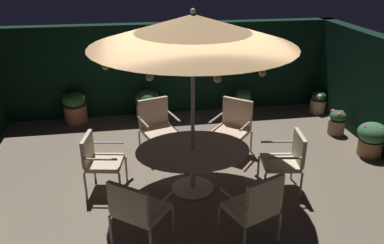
{
  "coord_description": "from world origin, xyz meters",
  "views": [
    {
      "loc": [
        -0.89,
        -5.38,
        3.47
      ],
      "look_at": [
        -0.02,
        -0.12,
        1.14
      ],
      "focal_mm": 36.09,
      "sensor_mm": 36.0,
      "label": 1
    }
  ],
  "objects_px": {
    "patio_chair_southwest": "(287,158)",
    "potted_plant_left_far": "(337,122)",
    "patio_chair_east": "(99,158)",
    "potted_plant_back_left": "(75,107)",
    "potted_plant_back_center": "(243,103)",
    "patio_chair_north": "(233,124)",
    "potted_plant_back_right": "(318,102)",
    "patio_umbrella": "(193,30)",
    "patio_dining_table": "(193,157)",
    "potted_plant_right_near": "(372,138)",
    "potted_plant_front_corner": "(147,105)",
    "patio_chair_northeast": "(157,123)",
    "patio_chair_south": "(256,204)",
    "patio_chair_southeast": "(137,208)"
  },
  "relations": [
    {
      "from": "patio_chair_north",
      "to": "potted_plant_left_far",
      "type": "relative_size",
      "value": 1.95
    },
    {
      "from": "potted_plant_left_far",
      "to": "potted_plant_back_center",
      "type": "relative_size",
      "value": 0.86
    },
    {
      "from": "potted_plant_back_left",
      "to": "potted_plant_back_center",
      "type": "xyz_separation_m",
      "value": [
        3.79,
        -0.2,
        -0.06
      ]
    },
    {
      "from": "patio_chair_southwest",
      "to": "patio_umbrella",
      "type": "bearing_deg",
      "value": 171.59
    },
    {
      "from": "potted_plant_left_far",
      "to": "potted_plant_back_right",
      "type": "xyz_separation_m",
      "value": [
        0.17,
        1.18,
        -0.01
      ]
    },
    {
      "from": "patio_chair_north",
      "to": "potted_plant_back_left",
      "type": "distance_m",
      "value": 3.65
    },
    {
      "from": "potted_plant_right_near",
      "to": "patio_chair_east",
      "type": "bearing_deg",
      "value": -176.09
    },
    {
      "from": "potted_plant_back_left",
      "to": "potted_plant_right_near",
      "type": "bearing_deg",
      "value": -23.97
    },
    {
      "from": "patio_chair_east",
      "to": "patio_dining_table",
      "type": "bearing_deg",
      "value": -10.37
    },
    {
      "from": "patio_chair_southwest",
      "to": "potted_plant_front_corner",
      "type": "bearing_deg",
      "value": 122.41
    },
    {
      "from": "patio_chair_northeast",
      "to": "potted_plant_back_left",
      "type": "xyz_separation_m",
      "value": [
        -1.69,
        1.67,
        -0.21
      ]
    },
    {
      "from": "patio_umbrella",
      "to": "patio_chair_east",
      "type": "bearing_deg",
      "value": 169.63
    },
    {
      "from": "patio_chair_north",
      "to": "patio_chair_east",
      "type": "xyz_separation_m",
      "value": [
        -2.39,
        -0.88,
        -0.02
      ]
    },
    {
      "from": "potted_plant_left_far",
      "to": "potted_plant_back_right",
      "type": "relative_size",
      "value": 1.0
    },
    {
      "from": "patio_chair_southwest",
      "to": "potted_plant_back_right",
      "type": "distance_m",
      "value": 3.59
    },
    {
      "from": "patio_chair_northeast",
      "to": "patio_chair_southwest",
      "type": "height_order",
      "value": "patio_chair_northeast"
    },
    {
      "from": "patio_chair_east",
      "to": "potted_plant_back_center",
      "type": "height_order",
      "value": "patio_chair_east"
    },
    {
      "from": "potted_plant_back_center",
      "to": "potted_plant_right_near",
      "type": "bearing_deg",
      "value": -51.89
    },
    {
      "from": "patio_dining_table",
      "to": "potted_plant_left_far",
      "type": "relative_size",
      "value": 3.39
    },
    {
      "from": "patio_chair_southeast",
      "to": "potted_plant_back_left",
      "type": "xyz_separation_m",
      "value": [
        -1.23,
        4.24,
        -0.21
      ]
    },
    {
      "from": "patio_chair_north",
      "to": "patio_chair_southwest",
      "type": "distance_m",
      "value": 1.45
    },
    {
      "from": "patio_chair_south",
      "to": "potted_plant_back_center",
      "type": "xyz_separation_m",
      "value": [
        1.09,
        4.25,
        -0.29
      ]
    },
    {
      "from": "patio_chair_southeast",
      "to": "patio_chair_south",
      "type": "distance_m",
      "value": 1.49
    },
    {
      "from": "potted_plant_right_near",
      "to": "potted_plant_left_far",
      "type": "distance_m",
      "value": 0.97
    },
    {
      "from": "patio_chair_northeast",
      "to": "patio_chair_southeast",
      "type": "height_order",
      "value": "patio_chair_northeast"
    },
    {
      "from": "patio_chair_northeast",
      "to": "potted_plant_left_far",
      "type": "xyz_separation_m",
      "value": [
        3.74,
        0.14,
        -0.3
      ]
    },
    {
      "from": "patio_chair_east",
      "to": "patio_chair_southwest",
      "type": "bearing_deg",
      "value": -9.39
    },
    {
      "from": "patio_chair_east",
      "to": "patio_chair_northeast",
      "type": "bearing_deg",
      "value": 49.03
    },
    {
      "from": "patio_chair_north",
      "to": "patio_chair_southwest",
      "type": "bearing_deg",
      "value": -69.57
    },
    {
      "from": "patio_chair_north",
      "to": "potted_plant_back_left",
      "type": "relative_size",
      "value": 1.44
    },
    {
      "from": "patio_dining_table",
      "to": "potted_plant_front_corner",
      "type": "bearing_deg",
      "value": 100.43
    },
    {
      "from": "patio_chair_southwest",
      "to": "potted_plant_left_far",
      "type": "relative_size",
      "value": 1.84
    },
    {
      "from": "patio_umbrella",
      "to": "potted_plant_front_corner",
      "type": "relative_size",
      "value": 3.99
    },
    {
      "from": "patio_chair_northeast",
      "to": "potted_plant_right_near",
      "type": "xyz_separation_m",
      "value": [
        3.9,
        -0.82,
        -0.21
      ]
    },
    {
      "from": "patio_chair_north",
      "to": "potted_plant_left_far",
      "type": "bearing_deg",
      "value": 10.08
    },
    {
      "from": "patio_umbrella",
      "to": "patio_chair_southwest",
      "type": "bearing_deg",
      "value": -8.41
    },
    {
      "from": "patio_chair_southwest",
      "to": "potted_plant_front_corner",
      "type": "distance_m",
      "value": 3.73
    },
    {
      "from": "patio_chair_east",
      "to": "potted_plant_back_left",
      "type": "xyz_separation_m",
      "value": [
        -0.69,
        2.82,
        -0.19
      ]
    },
    {
      "from": "patio_chair_south",
      "to": "potted_plant_right_near",
      "type": "relative_size",
      "value": 1.61
    },
    {
      "from": "patio_dining_table",
      "to": "patio_chair_southeast",
      "type": "bearing_deg",
      "value": -127.85
    },
    {
      "from": "patio_chair_east",
      "to": "potted_plant_left_far",
      "type": "distance_m",
      "value": 4.92
    },
    {
      "from": "patio_chair_north",
      "to": "patio_chair_northeast",
      "type": "height_order",
      "value": "patio_chair_north"
    },
    {
      "from": "patio_umbrella",
      "to": "potted_plant_left_far",
      "type": "height_order",
      "value": "patio_umbrella"
    },
    {
      "from": "potted_plant_back_center",
      "to": "patio_umbrella",
      "type": "bearing_deg",
      "value": -119.99
    },
    {
      "from": "potted_plant_back_left",
      "to": "patio_chair_north",
      "type": "bearing_deg",
      "value": -32.26
    },
    {
      "from": "potted_plant_back_center",
      "to": "potted_plant_back_right",
      "type": "height_order",
      "value": "potted_plant_back_center"
    },
    {
      "from": "patio_dining_table",
      "to": "potted_plant_right_near",
      "type": "bearing_deg",
      "value": 9.82
    },
    {
      "from": "patio_dining_table",
      "to": "potted_plant_back_left",
      "type": "relative_size",
      "value": 2.5
    },
    {
      "from": "patio_umbrella",
      "to": "potted_plant_back_right",
      "type": "relative_size",
      "value": 5.5
    },
    {
      "from": "patio_umbrella",
      "to": "patio_chair_northeast",
      "type": "height_order",
      "value": "patio_umbrella"
    }
  ]
}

